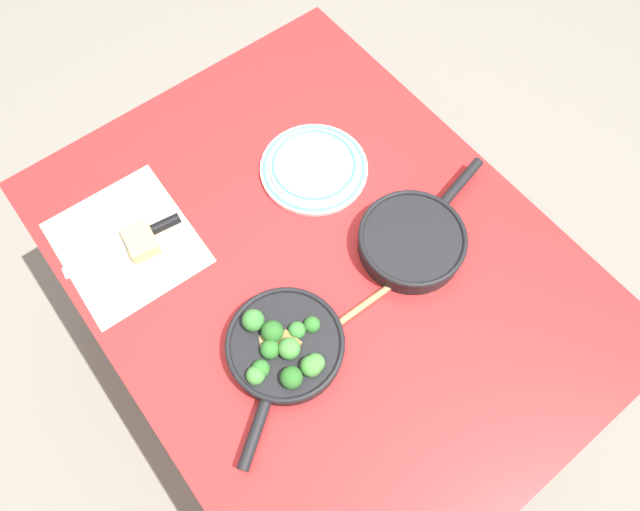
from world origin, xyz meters
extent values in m
plane|color=slate|center=(0.00, 0.00, 0.00)|extent=(14.00, 14.00, 0.00)
cube|color=red|center=(0.00, 0.00, 0.74)|extent=(1.25, 0.96, 0.03)
cylinder|color=#BCBCC1|center=(-0.57, -0.42, 0.36)|extent=(0.05, 0.05, 0.72)
cylinder|color=#BCBCC1|center=(-0.57, 0.42, 0.36)|extent=(0.05, 0.05, 0.72)
cylinder|color=#BCBCC1|center=(0.57, 0.42, 0.36)|extent=(0.05, 0.05, 0.72)
cylinder|color=black|center=(0.12, -0.18, 0.77)|extent=(0.24, 0.24, 0.04)
torus|color=black|center=(0.12, -0.18, 0.79)|extent=(0.24, 0.24, 0.01)
cylinder|color=black|center=(0.22, -0.33, 0.78)|extent=(0.10, 0.12, 0.02)
cylinder|color=#357027|center=(0.19, -0.16, 0.78)|extent=(0.01, 0.01, 0.02)
sphere|color=#428438|center=(0.19, -0.16, 0.80)|extent=(0.04, 0.04, 0.04)
cylinder|color=#245B1C|center=(0.12, -0.11, 0.77)|extent=(0.01, 0.01, 0.02)
sphere|color=#2D6B28|center=(0.12, -0.11, 0.80)|extent=(0.03, 0.03, 0.03)
cylinder|color=#245B1C|center=(0.11, -0.21, 0.78)|extent=(0.01, 0.01, 0.02)
sphere|color=#2D6B28|center=(0.11, -0.21, 0.80)|extent=(0.04, 0.04, 0.04)
cylinder|color=#357027|center=(0.19, -0.17, 0.78)|extent=(0.02, 0.02, 0.02)
sphere|color=#428438|center=(0.19, -0.17, 0.80)|extent=(0.04, 0.04, 0.04)
cylinder|color=#2C6823|center=(0.04, -0.20, 0.78)|extent=(0.02, 0.02, 0.03)
sphere|color=#387A33|center=(0.04, -0.20, 0.81)|extent=(0.05, 0.05, 0.05)
cylinder|color=#205218|center=(0.09, -0.19, 0.78)|extent=(0.02, 0.02, 0.03)
sphere|color=#286023|center=(0.09, -0.19, 0.81)|extent=(0.05, 0.05, 0.05)
cylinder|color=#245B1C|center=(0.13, -0.25, 0.77)|extent=(0.01, 0.01, 0.02)
sphere|color=#2D6B28|center=(0.13, -0.25, 0.80)|extent=(0.04, 0.04, 0.04)
cylinder|color=#2C6823|center=(0.11, -0.15, 0.77)|extent=(0.01, 0.01, 0.02)
sphere|color=#387A33|center=(0.11, -0.15, 0.80)|extent=(0.04, 0.04, 0.04)
cylinder|color=#205218|center=(0.18, -0.21, 0.78)|extent=(0.02, 0.02, 0.02)
sphere|color=#286023|center=(0.18, -0.21, 0.80)|extent=(0.04, 0.04, 0.04)
cylinder|color=#357027|center=(0.13, -0.18, 0.78)|extent=(0.02, 0.02, 0.02)
sphere|color=#428438|center=(0.13, -0.18, 0.80)|extent=(0.04, 0.04, 0.04)
cylinder|color=#245B1C|center=(0.12, -0.18, 0.77)|extent=(0.01, 0.01, 0.02)
sphere|color=#2D6B28|center=(0.12, -0.18, 0.79)|extent=(0.03, 0.03, 0.03)
cylinder|color=#357027|center=(0.14, -0.26, 0.77)|extent=(0.01, 0.01, 0.02)
sphere|color=#428438|center=(0.14, -0.26, 0.80)|extent=(0.04, 0.04, 0.04)
cube|color=#AD7F4C|center=(0.09, -0.20, 0.78)|extent=(0.04, 0.04, 0.03)
cube|color=olive|center=(0.12, -0.17, 0.78)|extent=(0.05, 0.04, 0.04)
cube|color=olive|center=(0.19, -0.23, 0.78)|extent=(0.04, 0.04, 0.02)
cylinder|color=black|center=(0.10, 0.18, 0.78)|extent=(0.23, 0.23, 0.05)
torus|color=black|center=(0.10, 0.18, 0.80)|extent=(0.24, 0.24, 0.01)
cylinder|color=black|center=(0.06, 0.36, 0.79)|extent=(0.06, 0.15, 0.02)
cylinder|color=#DBC156|center=(0.10, 0.18, 0.77)|extent=(0.19, 0.19, 0.02)
cylinder|color=#A87A4C|center=(0.14, -0.02, 0.76)|extent=(0.02, 0.36, 0.02)
ellipsoid|color=#A87A4C|center=(0.15, 0.18, 0.76)|extent=(0.04, 0.06, 0.02)
cube|color=beige|center=(-0.30, -0.32, 0.76)|extent=(0.32, 0.29, 0.00)
cube|color=silver|center=(-0.30, -0.37, 0.76)|extent=(0.05, 0.19, 0.01)
cylinder|color=black|center=(-0.28, -0.23, 0.77)|extent=(0.04, 0.09, 0.02)
cube|color=#EACC66|center=(-0.27, -0.29, 0.77)|extent=(0.09, 0.07, 0.04)
cylinder|color=white|center=(-0.20, 0.13, 0.76)|extent=(0.26, 0.26, 0.01)
torus|color=#4C9EB7|center=(-0.20, 0.13, 0.77)|extent=(0.24, 0.24, 0.01)
cylinder|color=white|center=(-0.20, 0.13, 0.77)|extent=(0.21, 0.21, 0.01)
torus|color=#4C9EB7|center=(-0.20, 0.13, 0.78)|extent=(0.20, 0.20, 0.01)
camera|label=1|loc=(0.43, -0.33, 1.89)|focal=32.00mm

